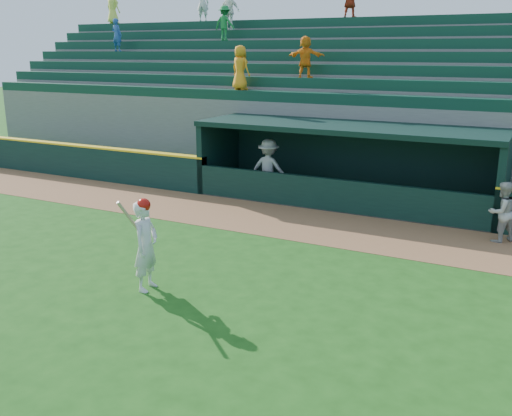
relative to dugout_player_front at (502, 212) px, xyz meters
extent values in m
plane|color=#1A4C13|center=(-4.75, -5.79, -0.77)|extent=(120.00, 120.00, 0.00)
cube|color=brown|center=(-4.75, -0.89, -0.77)|extent=(40.00, 3.00, 0.01)
cube|color=black|center=(-17.00, 0.76, -0.17)|extent=(15.50, 0.30, 1.20)
cube|color=yellow|center=(-17.00, 0.76, 0.46)|extent=(15.50, 0.32, 0.06)
imported|color=#A8A8A2|center=(0.00, 0.00, 0.00)|extent=(0.94, 0.94, 1.54)
imported|color=#A5A5A0|center=(-7.16, 1.36, 0.19)|extent=(1.29, 0.82, 1.92)
cube|color=#60605C|center=(-4.75, 1.91, -0.75)|extent=(9.00, 2.60, 0.04)
cube|color=black|center=(-9.35, 1.91, 0.38)|extent=(0.20, 2.60, 2.30)
cube|color=black|center=(-0.15, 1.91, 0.38)|extent=(0.20, 2.60, 2.30)
cube|color=black|center=(-4.75, 3.21, 0.38)|extent=(9.40, 0.20, 2.30)
cube|color=black|center=(-4.75, 1.91, 1.61)|extent=(9.40, 2.80, 0.16)
cube|color=black|center=(-4.75, 0.69, -0.27)|extent=(9.00, 0.16, 1.00)
cube|color=brown|center=(-4.75, 2.71, -0.52)|extent=(8.40, 0.45, 0.10)
cube|color=slate|center=(-4.75, 3.73, 0.68)|extent=(34.00, 0.85, 2.91)
cube|color=#0F3828|center=(-4.75, 3.61, 2.32)|extent=(34.00, 0.60, 0.36)
cube|color=slate|center=(-4.75, 4.58, 0.91)|extent=(34.00, 0.85, 3.36)
cube|color=#0F3828|center=(-4.75, 4.46, 2.77)|extent=(34.00, 0.60, 0.36)
cube|color=slate|center=(-4.75, 5.43, 1.13)|extent=(34.00, 0.85, 3.81)
cube|color=#0F3828|center=(-4.75, 5.31, 3.22)|extent=(34.00, 0.60, 0.36)
cube|color=slate|center=(-4.75, 6.28, 1.36)|extent=(34.00, 0.85, 4.26)
cube|color=#0F3828|center=(-4.75, 6.16, 3.67)|extent=(34.00, 0.60, 0.36)
cube|color=slate|center=(-4.75, 7.13, 1.58)|extent=(34.00, 0.85, 4.71)
cube|color=#0F3828|center=(-4.75, 7.01, 4.12)|extent=(34.00, 0.60, 0.36)
cube|color=slate|center=(-4.75, 7.98, 1.81)|extent=(34.00, 0.85, 5.16)
cube|color=#0F3828|center=(-4.75, 7.86, 4.57)|extent=(34.00, 0.60, 0.36)
cube|color=slate|center=(-4.75, 8.83, 2.03)|extent=(34.00, 0.85, 5.61)
cube|color=#0F3828|center=(-4.75, 8.71, 5.02)|extent=(34.00, 0.60, 0.36)
cube|color=slate|center=(-4.75, 9.41, 2.03)|extent=(34.50, 0.30, 5.61)
imported|color=orange|center=(-9.45, 3.63, 3.29)|extent=(0.87, 0.68, 1.57)
imported|color=white|center=(-12.30, 7.88, 5.56)|extent=(0.98, 0.45, 1.63)
imported|color=#2A519A|center=(-17.28, 6.18, 4.57)|extent=(0.55, 0.39, 1.45)
imported|color=#1A7934|center=(-12.07, 7.03, 5.01)|extent=(0.95, 0.57, 1.43)
imported|color=#DBE04F|center=(-19.61, 8.73, 6.01)|extent=(0.87, 0.64, 1.63)
imported|color=orange|center=(-7.25, 4.48, 3.67)|extent=(1.37, 0.53, 1.44)
imported|color=silver|center=(-14.24, 8.73, 6.02)|extent=(0.65, 0.49, 1.63)
imported|color=silver|center=(-6.03, -6.49, 0.14)|extent=(0.52, 0.72, 1.83)
sphere|color=#B5110A|center=(-6.03, -6.49, 0.99)|extent=(0.27, 0.27, 0.27)
cylinder|color=tan|center=(-6.21, -6.71, 0.76)|extent=(0.24, 0.49, 0.76)
camera|label=1|loc=(0.85, -14.98, 3.90)|focal=40.00mm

